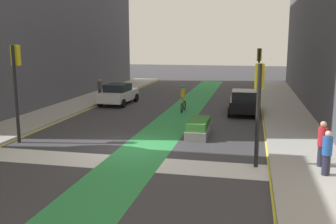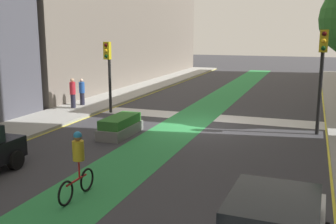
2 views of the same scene
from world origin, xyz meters
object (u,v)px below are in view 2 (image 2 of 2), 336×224
(traffic_signal_near_right, at_px, (108,63))
(median_planter, at_px, (120,126))
(pedestrian_sidewalk_right_b, at_px, (82,92))
(cyclist_in_lane, at_px, (78,163))
(traffic_signal_near_left, at_px, (322,63))
(pedestrian_sidewalk_right_a, at_px, (73,93))

(traffic_signal_near_right, height_order, median_planter, traffic_signal_near_right)
(pedestrian_sidewalk_right_b, relative_size, median_planter, 0.60)
(pedestrian_sidewalk_right_b, bearing_deg, cyclist_in_lane, 121.32)
(traffic_signal_near_left, relative_size, cyclist_in_lane, 2.48)
(traffic_signal_near_right, distance_m, median_planter, 5.68)
(traffic_signal_near_left, xyz_separation_m, median_planter, (8.19, 3.01, -2.80))
(pedestrian_sidewalk_right_a, distance_m, median_planter, 6.76)
(pedestrian_sidewalk_right_a, height_order, median_planter, pedestrian_sidewalk_right_a)
(traffic_signal_near_right, bearing_deg, traffic_signal_near_left, 173.32)
(traffic_signal_near_right, height_order, pedestrian_sidewalk_right_b, traffic_signal_near_right)
(traffic_signal_near_left, height_order, pedestrian_sidewalk_right_a, traffic_signal_near_left)
(pedestrian_sidewalk_right_a, bearing_deg, pedestrian_sidewalk_right_b, -89.89)
(traffic_signal_near_right, height_order, traffic_signal_near_left, traffic_signal_near_left)
(traffic_signal_near_left, xyz_separation_m, pedestrian_sidewalk_right_b, (13.39, -2.26, -2.25))
(median_planter, bearing_deg, cyclist_in_lane, 106.80)
(traffic_signal_near_right, xyz_separation_m, median_planter, (-2.83, 4.31, -2.39))
(traffic_signal_near_right, distance_m, pedestrian_sidewalk_right_a, 2.95)
(median_planter, bearing_deg, traffic_signal_near_left, -159.79)
(traffic_signal_near_right, xyz_separation_m, cyclist_in_lane, (-4.79, 10.79, -1.82))
(traffic_signal_near_left, relative_size, median_planter, 1.73)
(traffic_signal_near_right, bearing_deg, pedestrian_sidewalk_right_b, -22.27)
(traffic_signal_near_right, relative_size, median_planter, 1.49)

